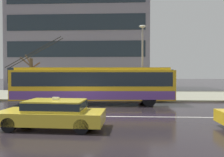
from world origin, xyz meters
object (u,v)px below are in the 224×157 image
at_px(street_lamp, 142,55).
at_px(street_tree_bare, 31,74).
at_px(pedestrian_at_shelter, 57,80).
at_px(pedestrian_approaching_curb, 140,82).
at_px(trolleybus, 94,84).
at_px(pedestrian_walking_past, 152,82).
at_px(taxi_oncoming_near, 53,113).

xyz_separation_m(street_lamp, street_tree_bare, (-11.25, 2.62, -1.63)).
distance_m(pedestrian_at_shelter, pedestrian_approaching_curb, 8.31).
xyz_separation_m(pedestrian_approaching_curb, street_lamp, (0.13, -0.81, 2.37)).
bearing_deg(street_tree_bare, trolleybus, -33.86).
relative_size(pedestrian_approaching_curb, street_lamp, 0.29).
bearing_deg(pedestrian_approaching_curb, trolleybus, -142.59).
distance_m(pedestrian_walking_past, street_tree_bare, 12.38).
xyz_separation_m(trolleybus, street_lamp, (4.06, 2.20, 2.44)).
bearing_deg(pedestrian_walking_past, street_lamp, 171.86).
relative_size(pedestrian_approaching_curb, street_tree_bare, 0.45).
xyz_separation_m(pedestrian_at_shelter, street_tree_bare, (-2.91, 0.48, 0.62)).
bearing_deg(street_lamp, pedestrian_at_shelter, 165.59).
bearing_deg(street_tree_bare, pedestrian_walking_past, -12.80).
distance_m(trolleybus, pedestrian_approaching_curb, 4.95).
bearing_deg(pedestrian_approaching_curb, street_tree_bare, 170.72).
height_order(pedestrian_approaching_curb, pedestrian_walking_past, pedestrian_walking_past).
xyz_separation_m(taxi_oncoming_near, street_tree_bare, (-6.35, 12.24, 1.70)).
bearing_deg(street_tree_bare, pedestrian_approaching_curb, -9.28).
bearing_deg(street_lamp, taxi_oncoming_near, -116.98).
xyz_separation_m(taxi_oncoming_near, pedestrian_approaching_curb, (4.77, 10.42, 0.96)).
distance_m(taxi_oncoming_near, pedestrian_approaching_curb, 11.50).
bearing_deg(pedestrian_approaching_curb, street_lamp, -81.01).
bearing_deg(pedestrian_at_shelter, trolleybus, -45.43).
height_order(pedestrian_at_shelter, street_lamp, street_lamp).
relative_size(street_lamp, street_tree_bare, 1.53).
xyz_separation_m(pedestrian_at_shelter, pedestrian_walking_past, (9.15, -2.26, -0.06)).
bearing_deg(taxi_oncoming_near, trolleybus, 83.56).
xyz_separation_m(trolleybus, pedestrian_at_shelter, (-4.28, 4.34, 0.18)).
bearing_deg(trolleybus, pedestrian_walking_past, 23.15).
bearing_deg(street_tree_bare, taxi_oncoming_near, -62.57).
relative_size(trolleybus, pedestrian_approaching_curb, 6.79).
distance_m(pedestrian_walking_past, street_lamp, 2.46).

